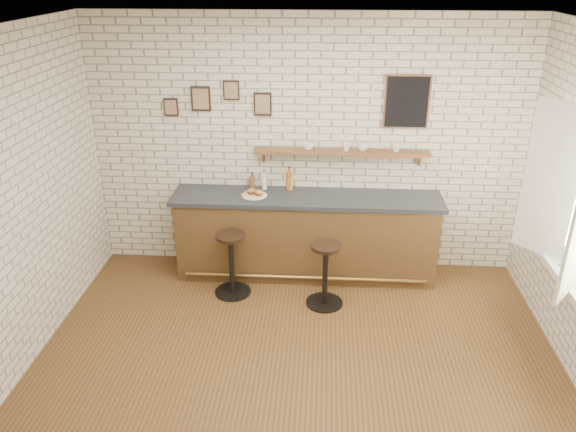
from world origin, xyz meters
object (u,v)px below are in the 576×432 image
Objects in this scene: bar_stool_left at (231,262)px; shelf_cup_a at (308,146)px; bitters_bottle_brown at (252,182)px; bar_stool_right at (325,273)px; sandwich_plate at (254,195)px; book_lower at (564,270)px; bar_counter at (306,236)px; bitters_bottle_white at (264,181)px; condiment_bottle_yellow at (290,183)px; shelf_cup_b at (346,147)px; shelf_cup_d at (396,148)px; book_upper at (565,269)px; ciabatta_sandwich at (255,192)px; bitters_bottle_amber at (289,180)px; shelf_cup_c at (363,147)px.

shelf_cup_a is (0.82, 0.70, 1.15)m from bar_stool_left.
bar_stool_right is at bearing -43.81° from bitters_bottle_brown.
sandwich_plate reaches higher than book_lower.
bar_counter is 0.71m from bar_stool_right.
bitters_bottle_white is 1.21× the size of condiment_bottle_yellow.
bitters_bottle_white is 2.63× the size of shelf_cup_b.
sandwich_plate is at bearing 172.08° from shelf_cup_d.
shelf_cup_b is (0.94, 0.01, 0.44)m from bitters_bottle_white.
book_upper is (2.57, -1.62, -0.13)m from condiment_bottle_yellow.
shelf_cup_a reaches higher than bar_stool_left.
shelf_cup_a is 0.43m from shelf_cup_b.
ciabatta_sandwich is 1.72× the size of shelf_cup_a.
book_lower is (3.18, -0.90, 0.54)m from bar_stool_left.
shelf_cup_d is (1.21, 0.01, 0.42)m from bitters_bottle_amber.
bar_stool_right is 8.20× the size of shelf_cup_d.
book_lower is at bearing -113.53° from shelf_cup_b.
shelf_cup_d is (1.51, 0.01, 0.44)m from bitters_bottle_white.
bitters_bottle_white is at bearing 147.88° from book_lower.
bitters_bottle_brown is at bearing 180.00° from bitters_bottle_white.
shelf_cup_a is at bearing 20.61° from sandwich_plate.
condiment_bottle_yellow is 3.04m from book_upper.
shelf_cup_d is at bearing 8.14° from ciabatta_sandwich.
bar_stool_left is at bearing 135.64° from shelf_cup_b.
bitters_bottle_white is 0.32× the size of bar_stool_right.
bitters_bottle_amber is at bearing 80.98° from shelf_cup_c.
sandwich_plate is 0.38× the size of bar_stool_left.
bar_stool_right is at bearing -70.47° from bar_counter.
bar_counter is at bearing -16.29° from bitters_bottle_brown.
shelf_cup_d is (1.60, 0.23, 0.53)m from sandwich_plate.
bar_stool_right is at bearing 169.45° from book_upper.
bitters_bottle_white is at bearing 159.48° from bar_counter.
ciabatta_sandwich is at bearing 172.12° from shelf_cup_d.
shelf_cup_a reaches higher than shelf_cup_b.
book_upper is at bearing -113.94° from shelf_cup_b.
shelf_cup_a reaches higher than sandwich_plate.
bar_stool_left is 1.97m from shelf_cup_c.
bitters_bottle_brown is (-0.65, 0.19, 0.59)m from bar_counter.
shelf_cup_d is (1.00, 0.20, 1.04)m from bar_counter.
bitters_bottle_white is 1.04m from shelf_cup_b.
bitters_bottle_white is 1.98× the size of shelf_cup_a.
bar_stool_left is 2.26m from shelf_cup_d.
sandwich_plate is 0.84m from shelf_cup_a.
bitters_bottle_amber is (0.39, 0.22, 0.11)m from sandwich_plate.
bitters_bottle_brown reaches higher than sandwich_plate.
shelf_cup_c is (0.62, 0.20, 1.04)m from bar_counter.
shelf_cup_c is (1.22, 0.23, 0.53)m from sandwich_plate.
bar_stool_left is at bearing 106.27° from shelf_cup_c.
condiment_bottle_yellow is (0.39, 0.22, 0.07)m from sandwich_plate.
shelf_cup_c is at bearing 10.60° from ciabatta_sandwich.
shelf_cup_c is at bearing 134.20° from book_lower.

